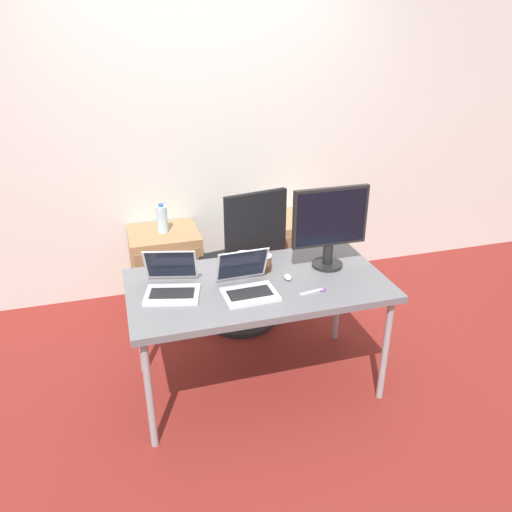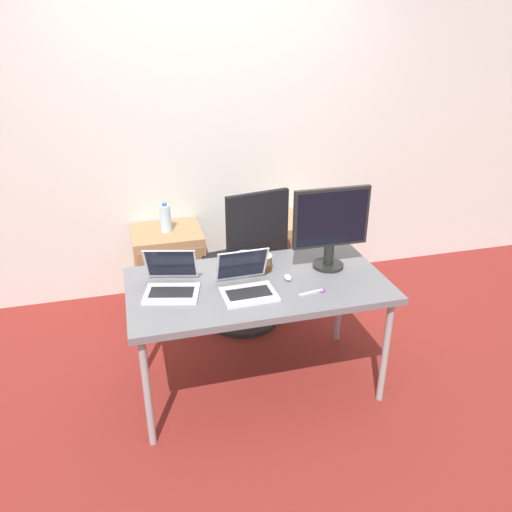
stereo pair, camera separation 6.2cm
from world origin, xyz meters
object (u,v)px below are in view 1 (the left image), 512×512
object	(u,v)px
laptop_left	(247,284)
monitor	(330,225)
cabinet_left	(166,269)
coffee_cup_white	(243,261)
mouse	(288,277)
coffee_cup_brown	(265,263)
water_bottle	(162,219)
office_chair	(244,274)
laptop_right	(172,284)
cabinet_right	(292,253)

from	to	relation	value
laptop_left	monitor	size ratio (longest dim) A/B	0.63
cabinet_left	coffee_cup_white	world-z (taller)	coffee_cup_white
laptop_left	mouse	world-z (taller)	laptop_left
monitor	coffee_cup_brown	xyz separation A→B (m)	(-0.38, 0.05, -0.22)
water_bottle	coffee_cup_white	bearing A→B (deg)	-69.28
cabinet_left	office_chair	bearing A→B (deg)	-41.92
laptop_right	coffee_cup_white	xyz separation A→B (m)	(0.45, 0.15, 0.01)
water_bottle	monitor	distance (m)	1.42
laptop_right	mouse	distance (m)	0.67
laptop_left	laptop_right	distance (m)	0.42
office_chair	monitor	bearing A→B (deg)	-59.39
laptop_left	coffee_cup_brown	bearing A→B (deg)	51.25
office_chair	mouse	distance (m)	0.79
water_bottle	cabinet_right	bearing A→B (deg)	-0.12
laptop_right	monitor	bearing A→B (deg)	3.19
cabinet_right	coffee_cup_white	world-z (taller)	coffee_cup_white
coffee_cup_white	laptop_left	bearing A→B (deg)	-100.46
laptop_left	monitor	xyz separation A→B (m)	(0.56, 0.17, 0.22)
laptop_left	coffee_cup_brown	distance (m)	0.28
water_bottle	laptop_right	xyz separation A→B (m)	(-0.08, -1.14, 0.05)
cabinet_left	coffee_cup_brown	xyz separation A→B (m)	(0.50, -1.03, 0.47)
coffee_cup_brown	monitor	bearing A→B (deg)	-6.81
monitor	coffee_cup_white	world-z (taller)	monitor
office_chair	coffee_cup_white	distance (m)	0.66
monitor	laptop_left	bearing A→B (deg)	-163.07
laptop_left	coffee_cup_brown	xyz separation A→B (m)	(0.17, 0.21, 0.00)
cabinet_left	water_bottle	bearing A→B (deg)	90.00
cabinet_left	laptop_right	bearing A→B (deg)	-93.81
water_bottle	mouse	distance (m)	1.32
cabinet_right	laptop_right	size ratio (longest dim) A/B	1.70
monitor	coffee_cup_white	bearing A→B (deg)	169.39
monitor	coffee_cup_white	distance (m)	0.56
office_chair	water_bottle	bearing A→B (deg)	137.95
coffee_cup_brown	water_bottle	bearing A→B (deg)	115.62
cabinet_left	cabinet_right	world-z (taller)	same
office_chair	laptop_right	size ratio (longest dim) A/B	2.96
cabinet_right	monitor	xyz separation A→B (m)	(-0.18, -1.08, 0.69)
office_chair	monitor	world-z (taller)	monitor
cabinet_right	laptop_left	distance (m)	1.52
monitor	water_bottle	bearing A→B (deg)	129.12
laptop_right	coffee_cup_brown	bearing A→B (deg)	9.81
laptop_left	mouse	xyz separation A→B (m)	(0.26, 0.07, -0.03)
laptop_left	cabinet_right	bearing A→B (deg)	59.59
office_chair	laptop_right	distance (m)	0.96
coffee_cup_white	laptop_right	bearing A→B (deg)	-161.74
water_bottle	mouse	world-z (taller)	water_bottle
monitor	laptop_right	bearing A→B (deg)	-176.81
monitor	coffee_cup_brown	bearing A→B (deg)	173.19
monitor	cabinet_right	bearing A→B (deg)	80.64
laptop_left	coffee_cup_white	distance (m)	0.27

